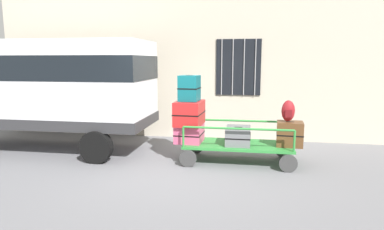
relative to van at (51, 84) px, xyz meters
The scene contains 11 objects.
ground_plane 3.89m from the van, 14.86° to the right, with size 40.00×40.00×0.00m, color slate.
building_wall 4.04m from the van, 30.02° to the left, with size 12.00×0.38×5.00m.
van is the anchor object (origin of this frame).
luggage_cart 4.72m from the van, ahead, with size 2.36×1.10×0.41m.
cart_railing 4.62m from the van, ahead, with size 2.26×0.97×0.45m.
suitcase_left_bottom 3.62m from the van, ahead, with size 0.60×0.68×0.38m.
suitcase_left_middle 3.52m from the van, ahead, with size 0.61×0.85×0.53m.
suitcase_left_top 3.47m from the van, ahead, with size 0.45×0.49×0.56m.
suitcase_midleft_bottom 4.66m from the van, ahead, with size 0.53×0.70×0.37m.
suitcase_center_bottom 5.68m from the van, ahead, with size 0.57×0.49×0.52m.
backpack 5.57m from the van, ahead, with size 0.27×0.22×0.44m.
Camera 1 is at (1.33, -6.54, 2.17)m, focal length 31.48 mm.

